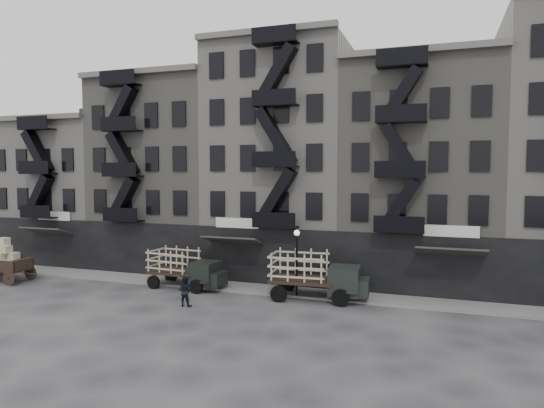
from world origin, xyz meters
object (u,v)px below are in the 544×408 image
(stake_truck_east, at_px, (316,272))
(pedestrian_mid, at_px, (185,291))
(wagon, at_px, (4,257))
(stake_truck_west, at_px, (185,266))
(pedestrian_west, at_px, (9,262))

(stake_truck_east, bearing_deg, pedestrian_mid, -155.05)
(wagon, xyz_separation_m, pedestrian_mid, (15.41, -1.39, -0.89))
(wagon, bearing_deg, stake_truck_east, 5.55)
(wagon, bearing_deg, stake_truck_west, 9.74)
(wagon, distance_m, stake_truck_west, 13.50)
(stake_truck_west, height_order, pedestrian_mid, stake_truck_west)
(stake_truck_west, relative_size, pedestrian_mid, 3.03)
(stake_truck_east, distance_m, pedestrian_west, 23.52)
(stake_truck_west, height_order, stake_truck_east, stake_truck_east)
(stake_truck_west, relative_size, stake_truck_east, 0.89)
(wagon, distance_m, stake_truck_east, 22.47)
(stake_truck_west, bearing_deg, pedestrian_mid, -57.04)
(pedestrian_west, bearing_deg, stake_truck_west, -45.06)
(wagon, height_order, pedestrian_mid, wagon)
(stake_truck_west, xyz_separation_m, pedestrian_mid, (2.14, -3.86, -0.62))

